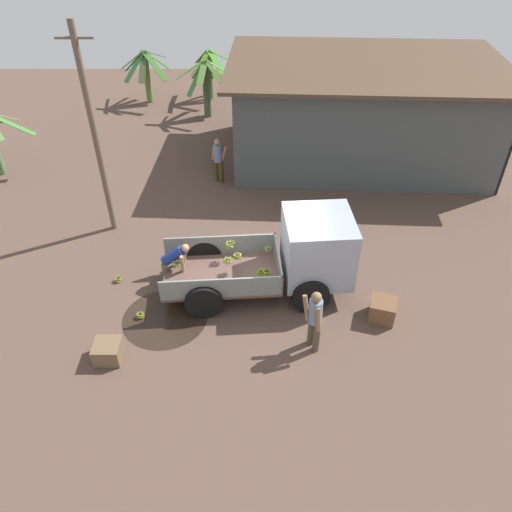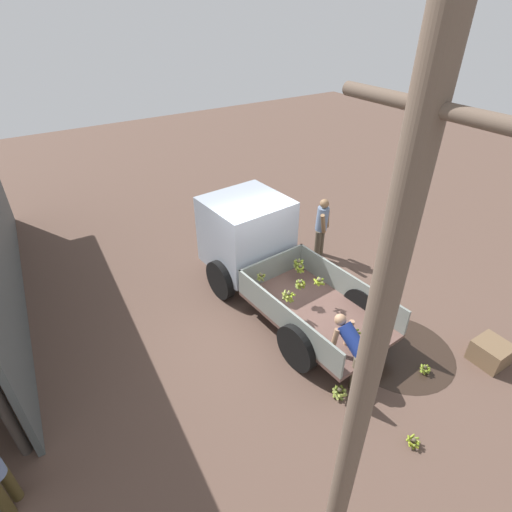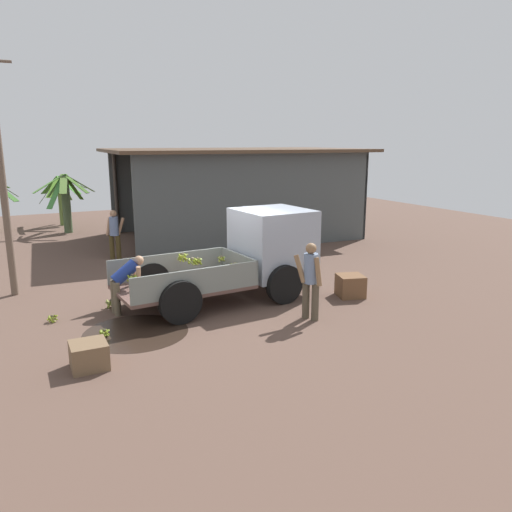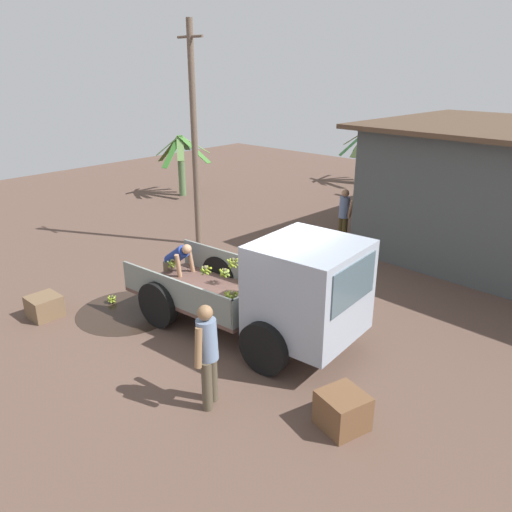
{
  "view_description": "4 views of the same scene",
  "coord_description": "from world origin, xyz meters",
  "px_view_note": "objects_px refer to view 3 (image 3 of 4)",
  "views": [
    {
      "loc": [
        -0.24,
        -10.21,
        9.0
      ],
      "look_at": [
        -0.24,
        -0.21,
        1.1
      ],
      "focal_mm": 35.0,
      "sensor_mm": 36.0,
      "label": 1
    },
    {
      "loc": [
        -5.76,
        4.18,
        6.04
      ],
      "look_at": [
        0.73,
        0.02,
        1.01
      ],
      "focal_mm": 28.0,
      "sensor_mm": 36.0,
      "label": 2
    },
    {
      "loc": [
        -4.61,
        -11.04,
        3.83
      ],
      "look_at": [
        0.31,
        -1.18,
        1.29
      ],
      "focal_mm": 35.0,
      "sensor_mm": 36.0,
      "label": 3
    },
    {
      "loc": [
        5.98,
        -6.57,
        4.97
      ],
      "look_at": [
        -0.05,
        0.06,
        1.53
      ],
      "focal_mm": 35.0,
      "sensor_mm": 36.0,
      "label": 4
    }
  ],
  "objects_px": {
    "banana_bunch_on_ground_1": "(52,318)",
    "wooden_crate_1": "(350,286)",
    "cargo_truck": "(258,251)",
    "person_bystander_near_shed": "(114,232)",
    "utility_pole": "(1,172)",
    "wooden_crate_0": "(89,355)",
    "banana_bunch_on_ground_2": "(105,333)",
    "banana_bunch_on_ground_0": "(111,303)",
    "person_worker_loading": "(125,280)",
    "person_foreground_visitor": "(311,278)"
  },
  "relations": [
    {
      "from": "wooden_crate_1",
      "to": "wooden_crate_0",
      "type": "bearing_deg",
      "value": -168.76
    },
    {
      "from": "utility_pole",
      "to": "person_foreground_visitor",
      "type": "height_order",
      "value": "utility_pole"
    },
    {
      "from": "utility_pole",
      "to": "banana_bunch_on_ground_2",
      "type": "height_order",
      "value": "utility_pole"
    },
    {
      "from": "person_bystander_near_shed",
      "to": "banana_bunch_on_ground_2",
      "type": "xyz_separation_m",
      "value": [
        -1.59,
        -6.87,
        -0.8
      ]
    },
    {
      "from": "utility_pole",
      "to": "person_worker_loading",
      "type": "xyz_separation_m",
      "value": [
        2.25,
        -2.64,
        -2.35
      ]
    },
    {
      "from": "person_foreground_visitor",
      "to": "person_bystander_near_shed",
      "type": "relative_size",
      "value": 1.05
    },
    {
      "from": "utility_pole",
      "to": "person_bystander_near_shed",
      "type": "relative_size",
      "value": 3.74
    },
    {
      "from": "banana_bunch_on_ground_1",
      "to": "banana_bunch_on_ground_2",
      "type": "bearing_deg",
      "value": -58.33
    },
    {
      "from": "cargo_truck",
      "to": "wooden_crate_1",
      "type": "xyz_separation_m",
      "value": [
        2.01,
        -1.19,
        -0.87
      ]
    },
    {
      "from": "banana_bunch_on_ground_0",
      "to": "banana_bunch_on_ground_2",
      "type": "distance_m",
      "value": 1.81
    },
    {
      "from": "banana_bunch_on_ground_0",
      "to": "wooden_crate_1",
      "type": "bearing_deg",
      "value": -17.4
    },
    {
      "from": "utility_pole",
      "to": "person_foreground_visitor",
      "type": "distance_m",
      "value": 7.87
    },
    {
      "from": "banana_bunch_on_ground_2",
      "to": "person_worker_loading",
      "type": "bearing_deg",
      "value": 61.32
    },
    {
      "from": "banana_bunch_on_ground_0",
      "to": "person_worker_loading",
      "type": "bearing_deg",
      "value": -60.7
    },
    {
      "from": "person_foreground_visitor",
      "to": "banana_bunch_on_ground_0",
      "type": "height_order",
      "value": "person_foreground_visitor"
    },
    {
      "from": "banana_bunch_on_ground_2",
      "to": "banana_bunch_on_ground_1",
      "type": "bearing_deg",
      "value": 121.67
    },
    {
      "from": "banana_bunch_on_ground_2",
      "to": "wooden_crate_1",
      "type": "height_order",
      "value": "wooden_crate_1"
    },
    {
      "from": "person_foreground_visitor",
      "to": "person_worker_loading",
      "type": "distance_m",
      "value": 4.18
    },
    {
      "from": "person_bystander_near_shed",
      "to": "wooden_crate_0",
      "type": "distance_m",
      "value": 8.45
    },
    {
      "from": "wooden_crate_1",
      "to": "banana_bunch_on_ground_0",
      "type": "bearing_deg",
      "value": 162.6
    },
    {
      "from": "cargo_truck",
      "to": "banana_bunch_on_ground_0",
      "type": "relative_size",
      "value": 17.32
    },
    {
      "from": "person_bystander_near_shed",
      "to": "wooden_crate_1",
      "type": "xyz_separation_m",
      "value": [
        4.46,
        -6.87,
        -0.63
      ]
    },
    {
      "from": "person_bystander_near_shed",
      "to": "banana_bunch_on_ground_2",
      "type": "relative_size",
      "value": 7.23
    },
    {
      "from": "utility_pole",
      "to": "wooden_crate_0",
      "type": "distance_m",
      "value": 6.08
    },
    {
      "from": "banana_bunch_on_ground_0",
      "to": "banana_bunch_on_ground_1",
      "type": "bearing_deg",
      "value": -164.7
    },
    {
      "from": "banana_bunch_on_ground_0",
      "to": "person_bystander_near_shed",
      "type": "bearing_deg",
      "value": 77.68
    },
    {
      "from": "banana_bunch_on_ground_1",
      "to": "wooden_crate_1",
      "type": "xyz_separation_m",
      "value": [
        6.91,
        -1.39,
        0.18
      ]
    },
    {
      "from": "cargo_truck",
      "to": "utility_pole",
      "type": "xyz_separation_m",
      "value": [
        -5.58,
        2.75,
        1.97
      ]
    },
    {
      "from": "banana_bunch_on_ground_0",
      "to": "wooden_crate_0",
      "type": "distance_m",
      "value": 3.19
    },
    {
      "from": "cargo_truck",
      "to": "person_worker_loading",
      "type": "bearing_deg",
      "value": 173.85
    },
    {
      "from": "person_worker_loading",
      "to": "banana_bunch_on_ground_1",
      "type": "relative_size",
      "value": 5.42
    },
    {
      "from": "wooden_crate_1",
      "to": "person_bystander_near_shed",
      "type": "bearing_deg",
      "value": 123.01
    },
    {
      "from": "wooden_crate_0",
      "to": "wooden_crate_1",
      "type": "distance_m",
      "value": 6.66
    },
    {
      "from": "person_bystander_near_shed",
      "to": "wooden_crate_1",
      "type": "relative_size",
      "value": 2.59
    },
    {
      "from": "person_foreground_visitor",
      "to": "person_worker_loading",
      "type": "xyz_separation_m",
      "value": [
        -3.51,
        2.27,
        -0.18
      ]
    },
    {
      "from": "cargo_truck",
      "to": "person_bystander_near_shed",
      "type": "height_order",
      "value": "cargo_truck"
    },
    {
      "from": "utility_pole",
      "to": "banana_bunch_on_ground_1",
      "type": "distance_m",
      "value": 4.02
    },
    {
      "from": "banana_bunch_on_ground_0",
      "to": "banana_bunch_on_ground_2",
      "type": "relative_size",
      "value": 1.27
    },
    {
      "from": "utility_pole",
      "to": "wooden_crate_0",
      "type": "bearing_deg",
      "value": -78.64
    },
    {
      "from": "banana_bunch_on_ground_1",
      "to": "utility_pole",
      "type": "bearing_deg",
      "value": 104.84
    },
    {
      "from": "banana_bunch_on_ground_0",
      "to": "utility_pole",
      "type": "bearing_deg",
      "value": 132.37
    },
    {
      "from": "banana_bunch_on_ground_2",
      "to": "banana_bunch_on_ground_0",
      "type": "bearing_deg",
      "value": 75.05
    },
    {
      "from": "person_worker_loading",
      "to": "wooden_crate_1",
      "type": "xyz_separation_m",
      "value": [
        5.33,
        -1.31,
        -0.49
      ]
    },
    {
      "from": "utility_pole",
      "to": "banana_bunch_on_ground_0",
      "type": "relative_size",
      "value": 21.25
    },
    {
      "from": "utility_pole",
      "to": "person_bystander_near_shed",
      "type": "bearing_deg",
      "value": 43.13
    },
    {
      "from": "person_bystander_near_shed",
      "to": "person_foreground_visitor",
      "type": "bearing_deg",
      "value": -132.92
    },
    {
      "from": "wooden_crate_0",
      "to": "banana_bunch_on_ground_2",
      "type": "bearing_deg",
      "value": 69.59
    },
    {
      "from": "banana_bunch_on_ground_1",
      "to": "wooden_crate_0",
      "type": "xyz_separation_m",
      "value": [
        0.38,
        -2.68,
        0.14
      ]
    },
    {
      "from": "person_foreground_visitor",
      "to": "banana_bunch_on_ground_2",
      "type": "height_order",
      "value": "person_foreground_visitor"
    },
    {
      "from": "person_foreground_visitor",
      "to": "wooden_crate_0",
      "type": "relative_size",
      "value": 2.82
    }
  ]
}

